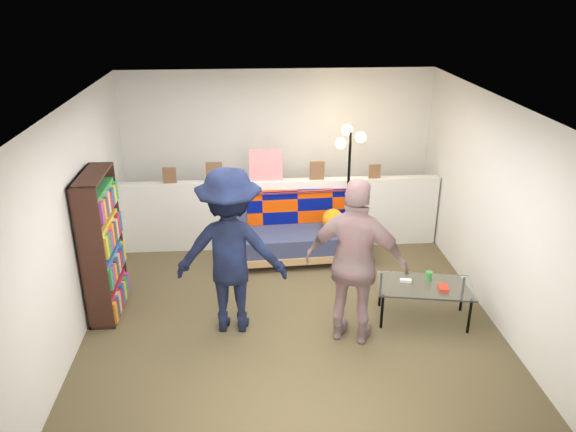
# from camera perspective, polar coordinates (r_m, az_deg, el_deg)

# --- Properties ---
(ground) EXTENTS (5.00, 5.00, 0.00)m
(ground) POSITION_cam_1_polar(r_m,az_deg,el_deg) (6.53, 0.26, -9.89)
(ground) COLOR brown
(ground) RESTS_ON ground
(room_shell) EXTENTS (4.60, 5.05, 2.45)m
(room_shell) POSITION_cam_1_polar(r_m,az_deg,el_deg) (6.25, -0.05, 5.51)
(room_shell) COLOR silver
(room_shell) RESTS_ON ground
(half_wall_ledge) EXTENTS (4.45, 0.15, 1.00)m
(half_wall_ledge) POSITION_cam_1_polar(r_m,az_deg,el_deg) (7.90, -0.74, 0.25)
(half_wall_ledge) COLOR silver
(half_wall_ledge) RESTS_ON ground
(ledge_decor) EXTENTS (2.97, 0.02, 0.45)m
(ledge_decor) POSITION_cam_1_polar(r_m,az_deg,el_deg) (7.64, -2.45, 4.84)
(ledge_decor) COLOR brown
(ledge_decor) RESTS_ON half_wall_ledge
(futon_sofa) EXTENTS (1.88, 0.98, 0.79)m
(futon_sofa) POSITION_cam_1_polar(r_m,az_deg,el_deg) (7.66, 1.30, -1.59)
(futon_sofa) COLOR tan
(futon_sofa) RESTS_ON ground
(bookshelf) EXTENTS (0.28, 0.83, 1.66)m
(bookshelf) POSITION_cam_1_polar(r_m,az_deg,el_deg) (6.57, -18.35, -3.27)
(bookshelf) COLOR black
(bookshelf) RESTS_ON ground
(coffee_table) EXTENTS (1.12, 0.74, 0.54)m
(coffee_table) POSITION_cam_1_polar(r_m,az_deg,el_deg) (6.42, 13.78, -7.05)
(coffee_table) COLOR black
(coffee_table) RESTS_ON ground
(floor_lamp) EXTENTS (0.41, 0.35, 1.77)m
(floor_lamp) POSITION_cam_1_polar(r_m,az_deg,el_deg) (7.62, 6.17, 5.30)
(floor_lamp) COLOR black
(floor_lamp) RESTS_ON ground
(person_left) EXTENTS (1.23, 0.78, 1.82)m
(person_left) POSITION_cam_1_polar(r_m,az_deg,el_deg) (5.91, -5.85, -3.60)
(person_left) COLOR black
(person_left) RESTS_ON ground
(person_right) EXTENTS (1.14, 0.80, 1.79)m
(person_right) POSITION_cam_1_polar(r_m,az_deg,el_deg) (5.73, 6.91, -4.78)
(person_right) COLOR tan
(person_right) RESTS_ON ground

